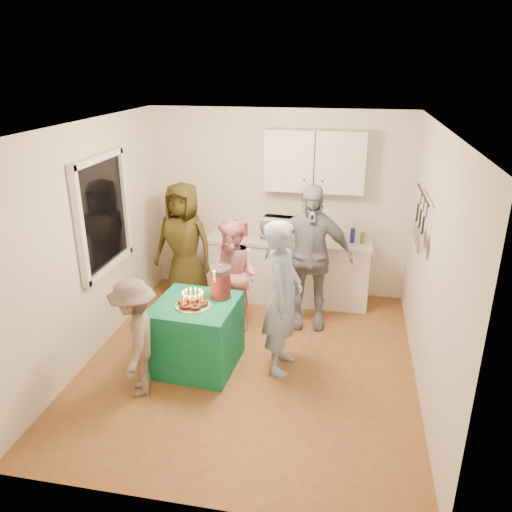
% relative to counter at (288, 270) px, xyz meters
% --- Properties ---
extents(floor, '(4.00, 4.00, 0.00)m').
position_rel_counter_xyz_m(floor, '(-0.20, -1.70, -0.43)').
color(floor, brown).
rests_on(floor, ground).
extents(ceiling, '(4.00, 4.00, 0.00)m').
position_rel_counter_xyz_m(ceiling, '(-0.20, -1.70, 2.17)').
color(ceiling, white).
rests_on(ceiling, floor).
extents(back_wall, '(3.60, 3.60, 0.00)m').
position_rel_counter_xyz_m(back_wall, '(-0.20, 0.30, 0.87)').
color(back_wall, silver).
rests_on(back_wall, floor).
extents(left_wall, '(4.00, 4.00, 0.00)m').
position_rel_counter_xyz_m(left_wall, '(-2.00, -1.70, 0.87)').
color(left_wall, silver).
rests_on(left_wall, floor).
extents(right_wall, '(4.00, 4.00, 0.00)m').
position_rel_counter_xyz_m(right_wall, '(1.60, -1.70, 0.87)').
color(right_wall, silver).
rests_on(right_wall, floor).
extents(window_night, '(0.04, 1.00, 1.20)m').
position_rel_counter_xyz_m(window_night, '(-1.97, -1.40, 1.12)').
color(window_night, black).
rests_on(window_night, left_wall).
extents(counter, '(2.20, 0.58, 0.86)m').
position_rel_counter_xyz_m(counter, '(0.00, 0.00, 0.00)').
color(counter, white).
rests_on(counter, floor).
extents(countertop, '(2.24, 0.62, 0.05)m').
position_rel_counter_xyz_m(countertop, '(0.00, -0.00, 0.46)').
color(countertop, beige).
rests_on(countertop, counter).
extents(upper_cabinet, '(1.30, 0.30, 0.80)m').
position_rel_counter_xyz_m(upper_cabinet, '(0.30, 0.15, 1.52)').
color(upper_cabinet, white).
rests_on(upper_cabinet, back_wall).
extents(pot_rack, '(0.12, 1.00, 0.60)m').
position_rel_counter_xyz_m(pot_rack, '(1.52, -1.00, 1.17)').
color(pot_rack, black).
rests_on(pot_rack, right_wall).
extents(microwave, '(0.53, 0.39, 0.27)m').
position_rel_counter_xyz_m(microwave, '(-0.12, 0.00, 0.62)').
color(microwave, white).
rests_on(microwave, countertop).
extents(party_table, '(0.91, 0.91, 0.76)m').
position_rel_counter_xyz_m(party_table, '(-0.77, -1.85, -0.05)').
color(party_table, '#117048').
rests_on(party_table, floor).
extents(donut_cake, '(0.38, 0.38, 0.18)m').
position_rel_counter_xyz_m(donut_cake, '(-0.77, -1.92, 0.42)').
color(donut_cake, '#381C0C').
rests_on(donut_cake, party_table).
extents(punch_jar, '(0.22, 0.22, 0.34)m').
position_rel_counter_xyz_m(punch_jar, '(-0.53, -1.65, 0.50)').
color(punch_jar, red).
rests_on(punch_jar, party_table).
extents(man_birthday, '(0.44, 0.64, 1.69)m').
position_rel_counter_xyz_m(man_birthday, '(0.16, -1.72, 0.42)').
color(man_birthday, '#94ABD7').
rests_on(man_birthday, floor).
extents(woman_back_left, '(0.91, 0.66, 1.70)m').
position_rel_counter_xyz_m(woman_back_left, '(-1.38, -0.36, 0.42)').
color(woman_back_left, brown).
rests_on(woman_back_left, floor).
extents(woman_back_center, '(0.85, 0.77, 1.41)m').
position_rel_counter_xyz_m(woman_back_center, '(-0.56, -0.96, 0.27)').
color(woman_back_center, '#D16D85').
rests_on(woman_back_center, floor).
extents(woman_back_right, '(1.12, 0.55, 1.84)m').
position_rel_counter_xyz_m(woman_back_right, '(0.33, -0.69, 0.49)').
color(woman_back_right, black).
rests_on(woman_back_right, floor).
extents(child_near_left, '(0.68, 0.91, 1.24)m').
position_rel_counter_xyz_m(child_near_left, '(-1.20, -2.43, 0.19)').
color(child_near_left, '#61544D').
rests_on(child_near_left, floor).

